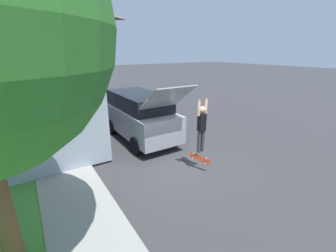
{
  "coord_description": "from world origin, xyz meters",
  "views": [
    {
      "loc": [
        -4.32,
        -6.12,
        4.09
      ],
      "look_at": [
        0.31,
        1.04,
        1.22
      ],
      "focal_mm": 24.0,
      "sensor_mm": 36.0,
      "label": 1
    }
  ],
  "objects_px": {
    "car_down_street": "(89,90)",
    "skateboarder": "(202,126)",
    "skateboard": "(200,158)",
    "suv_parked": "(140,115)"
  },
  "relations": [
    {
      "from": "suv_parked",
      "to": "skateboarder",
      "type": "height_order",
      "value": "suv_parked"
    },
    {
      "from": "suv_parked",
      "to": "skateboarder",
      "type": "bearing_deg",
      "value": -81.65
    },
    {
      "from": "skateboarder",
      "to": "skateboard",
      "type": "xyz_separation_m",
      "value": [
        -0.1,
        -0.1,
        -1.18
      ]
    },
    {
      "from": "car_down_street",
      "to": "skateboarder",
      "type": "xyz_separation_m",
      "value": [
        -0.05,
        -15.45,
        0.93
      ]
    },
    {
      "from": "suv_parked",
      "to": "skateboard",
      "type": "height_order",
      "value": "suv_parked"
    },
    {
      "from": "skateboarder",
      "to": "skateboard",
      "type": "bearing_deg",
      "value": -136.48
    },
    {
      "from": "skateboarder",
      "to": "skateboard",
      "type": "height_order",
      "value": "skateboarder"
    },
    {
      "from": "skateboarder",
      "to": "skateboard",
      "type": "distance_m",
      "value": 1.19
    },
    {
      "from": "car_down_street",
      "to": "skateboard",
      "type": "xyz_separation_m",
      "value": [
        -0.15,
        -15.55,
        -0.25
      ]
    },
    {
      "from": "skateboarder",
      "to": "skateboard",
      "type": "relative_size",
      "value": 2.5
    }
  ]
}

